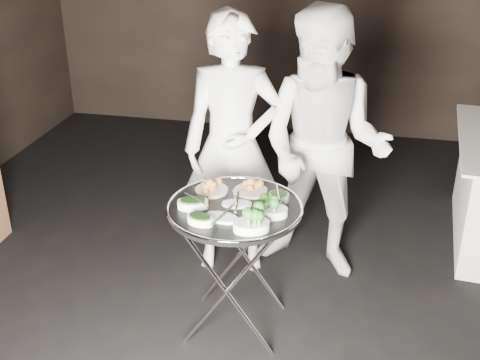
% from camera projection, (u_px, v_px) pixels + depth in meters
% --- Properties ---
extents(floor, '(6.00, 7.00, 0.05)m').
position_uv_depth(floor, '(262.00, 326.00, 3.84)').
color(floor, black).
rests_on(floor, ground).
extents(tray_stand, '(0.57, 0.48, 0.83)m').
position_uv_depth(tray_stand, '(235.00, 263.00, 3.61)').
color(tray_stand, silver).
rests_on(tray_stand, floor).
extents(serving_tray, '(0.79, 0.79, 0.04)m').
position_uv_depth(serving_tray, '(235.00, 208.00, 3.45)').
color(serving_tray, black).
rests_on(serving_tray, tray_stand).
extents(potato_plate_a, '(0.20, 0.20, 0.07)m').
position_uv_depth(potato_plate_a, '(211.00, 187.00, 3.60)').
color(potato_plate_a, beige).
rests_on(potato_plate_a, serving_tray).
extents(potato_plate_b, '(0.21, 0.21, 0.07)m').
position_uv_depth(potato_plate_b, '(251.00, 187.00, 3.59)').
color(potato_plate_b, beige).
rests_on(potato_plate_b, serving_tray).
extents(greens_bowl, '(0.12, 0.12, 0.07)m').
position_uv_depth(greens_bowl, '(279.00, 196.00, 3.49)').
color(greens_bowl, silver).
rests_on(greens_bowl, serving_tray).
extents(asparagus_plate_a, '(0.19, 0.12, 0.04)m').
position_uv_depth(asparagus_plate_a, '(237.00, 203.00, 3.45)').
color(asparagus_plate_a, silver).
rests_on(asparagus_plate_a, serving_tray).
extents(asparagus_plate_b, '(0.21, 0.15, 0.04)m').
position_uv_depth(asparagus_plate_b, '(222.00, 217.00, 3.30)').
color(asparagus_plate_b, silver).
rests_on(asparagus_plate_b, serving_tray).
extents(spinach_bowl_a, '(0.20, 0.15, 0.07)m').
position_uv_depth(spinach_bowl_a, '(193.00, 203.00, 3.41)').
color(spinach_bowl_a, silver).
rests_on(spinach_bowl_a, serving_tray).
extents(spinach_bowl_b, '(0.18, 0.14, 0.06)m').
position_uv_depth(spinach_bowl_b, '(200.00, 219.00, 3.26)').
color(spinach_bowl_b, silver).
rests_on(spinach_bowl_b, serving_tray).
extents(broccoli_bowl_a, '(0.20, 0.16, 0.08)m').
position_uv_depth(broccoli_bowl_a, '(272.00, 210.00, 3.33)').
color(broccoli_bowl_a, silver).
rests_on(broccoli_bowl_a, serving_tray).
extents(broccoli_bowl_b, '(0.23, 0.20, 0.08)m').
position_uv_depth(broccoli_bowl_b, '(251.00, 224.00, 3.19)').
color(broccoli_bowl_b, silver).
rests_on(broccoli_bowl_b, serving_tray).
extents(serving_utensils, '(0.59, 0.43, 0.01)m').
position_uv_depth(serving_utensils, '(240.00, 194.00, 3.48)').
color(serving_utensils, silver).
rests_on(serving_utensils, serving_tray).
extents(waiter_left, '(0.74, 0.56, 1.83)m').
position_uv_depth(waiter_left, '(233.00, 147.00, 4.08)').
color(waiter_left, white).
rests_on(waiter_left, floor).
extents(waiter_right, '(1.04, 0.88, 1.87)m').
position_uv_depth(waiter_right, '(324.00, 148.00, 4.00)').
color(waiter_right, white).
rests_on(waiter_right, floor).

